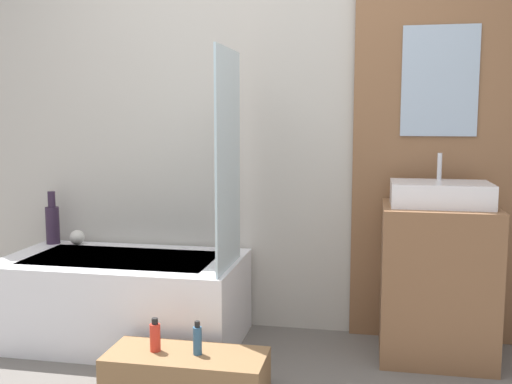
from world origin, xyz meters
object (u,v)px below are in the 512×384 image
at_px(bottle_soap_primary, 155,336).
at_px(bottle_soap_secondary, 197,340).
at_px(vase_tall_dark, 53,222).
at_px(vase_round_light, 77,237).
at_px(sink, 440,194).
at_px(bathtub, 123,299).
at_px(wooden_step_bench, 186,374).

xyz_separation_m(bottle_soap_primary, bottle_soap_secondary, (0.20, 0.00, -0.00)).
distance_m(vase_tall_dark, bottle_soap_secondary, 1.50).
xyz_separation_m(vase_tall_dark, vase_round_light, (0.16, -0.00, -0.09)).
xyz_separation_m(sink, bottle_soap_secondary, (-1.10, -0.68, -0.60)).
relative_size(vase_tall_dark, bottle_soap_secondary, 2.11).
relative_size(sink, bottle_soap_primary, 3.21).
distance_m(vase_tall_dark, vase_round_light, 0.19).
bearing_deg(sink, bathtub, -176.72).
distance_m(sink, vase_round_light, 2.16).
xyz_separation_m(wooden_step_bench, vase_round_light, (-0.97, 0.85, 0.43)).
distance_m(sink, vase_tall_dark, 2.31).
relative_size(wooden_step_bench, vase_round_light, 8.07).
xyz_separation_m(sink, vase_tall_dark, (-2.29, 0.17, -0.26)).
height_order(bathtub, vase_tall_dark, vase_tall_dark).
relative_size(bathtub, vase_tall_dark, 4.08).
xyz_separation_m(wooden_step_bench, bottle_soap_primary, (-0.15, 0.00, 0.17)).
xyz_separation_m(bathtub, vase_tall_dark, (-0.58, 0.27, 0.37)).
height_order(sink, vase_tall_dark, sink).
xyz_separation_m(wooden_step_bench, sink, (1.16, 0.68, 0.77)).
xyz_separation_m(bathtub, sink, (1.71, 0.10, 0.63)).
bearing_deg(wooden_step_bench, vase_round_light, 138.63).
bearing_deg(wooden_step_bench, bottle_soap_primary, 180.00).
bearing_deg(vase_round_light, sink, -4.50).
bearing_deg(wooden_step_bench, vase_tall_dark, 142.91).
height_order(sink, vase_round_light, sink).
bearing_deg(vase_round_light, vase_tall_dark, 178.70).
bearing_deg(bottle_soap_secondary, bottle_soap_primary, -180.00).
distance_m(bathtub, bottle_soap_primary, 0.72).
height_order(wooden_step_bench, sink, sink).
relative_size(sink, bottle_soap_secondary, 3.22).
relative_size(bathtub, sink, 2.67).
height_order(bathtub, bottle_soap_primary, bathtub).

